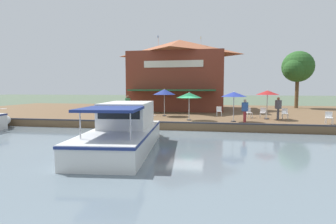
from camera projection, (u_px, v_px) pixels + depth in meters
name	position (u px, v px, depth m)	size (l,w,h in m)	color
ground_plane	(186.00, 132.00, 18.46)	(220.00, 220.00, 0.00)	#4C5B47
quay_deck	(196.00, 113.00, 29.23)	(22.00, 56.00, 0.60)	brown
quay_edge_fender	(186.00, 123.00, 18.50)	(0.20, 50.40, 0.10)	#2D2D33
waterfront_restaurant	(179.00, 74.00, 31.83)	(11.62, 10.86, 8.89)	brown
patio_umbrella_mid_patio_left	(189.00, 95.00, 20.09)	(1.96, 1.96, 2.19)	#B7B7B7
patio_umbrella_near_quay_edge	(164.00, 92.00, 23.25)	(1.99, 1.99, 2.44)	#B7B7B7
patio_umbrella_far_corner	(234.00, 94.00, 19.21)	(1.85, 1.85, 2.25)	#B7B7B7
patio_umbrella_by_entrance	(267.00, 93.00, 20.79)	(1.77, 1.77, 2.34)	#B7B7B7
cafe_chair_far_corner_seat	(285.00, 113.00, 21.21)	(0.48, 0.48, 0.85)	white
cafe_chair_facing_river	(329.00, 117.00, 18.11)	(0.52, 0.52, 0.85)	white
cafe_chair_back_row_seat	(219.00, 111.00, 23.38)	(0.47, 0.47, 0.85)	white
cafe_chair_mid_patio	(249.00, 112.00, 22.01)	(0.53, 0.53, 0.85)	white
cafe_chair_beside_entrance	(263.00, 112.00, 21.94)	(0.53, 0.53, 0.85)	white
cafe_chair_under_first_umbrella	(129.00, 109.00, 25.78)	(0.58, 0.58, 0.85)	white
person_at_quay_edge	(128.00, 103.00, 24.38)	(0.51, 0.51, 1.80)	gold
person_near_entrance	(245.00, 108.00, 19.01)	(0.47, 0.47, 1.66)	#B23338
person_mid_patio	(278.00, 105.00, 20.76)	(0.50, 0.50, 1.76)	#4C4C56
motorboat_fourth_along	(126.00, 130.00, 13.53)	(8.97, 3.60, 2.24)	silver
tree_downstream_bank	(297.00, 68.00, 32.64)	(4.04, 3.85, 7.14)	brown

